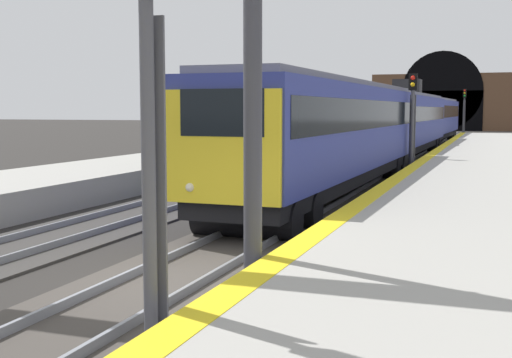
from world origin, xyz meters
name	(u,v)px	position (x,y,z in m)	size (l,w,h in m)	color
ground_plane	(168,284)	(0.00, 0.00, 0.00)	(320.00, 320.00, 0.00)	#282623
platform_right	(435,282)	(0.00, -4.62, 0.45)	(112.00, 4.81, 0.91)	#9E9B93
platform_right_edge_strip	(301,243)	(0.00, -2.47, 0.91)	(112.00, 0.50, 0.01)	yellow
track_main_line	(168,282)	(0.00, 0.00, 0.04)	(160.00, 3.12, 0.21)	#423D38
train_main_approaching	(406,121)	(33.25, 0.00, 2.37)	(60.42, 3.23, 5.00)	navy
train_adjacent_platform	(364,121)	(42.54, 4.43, 2.18)	(58.35, 2.95, 4.69)	#235638
railway_signal_near	(148,95)	(-3.94, -1.83, 3.26)	(0.39, 0.38, 5.40)	#4C4C54
railway_signal_mid	(412,116)	(20.60, -1.83, 2.78)	(0.39, 0.38, 4.71)	#4C4C54
railway_signal_far	(464,108)	(71.13, -1.83, 3.29)	(0.39, 0.38, 5.45)	#38383D
tunnel_portal	(442,102)	(92.51, 2.21, 4.18)	(2.72, 20.49, 11.54)	brown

